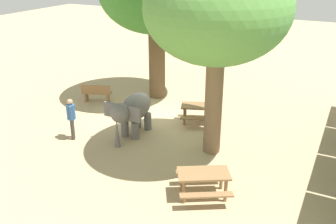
% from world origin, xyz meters
% --- Properties ---
extents(ground_plane, '(60.00, 60.00, 0.00)m').
position_xyz_m(ground_plane, '(0.00, 0.00, 0.00)').
color(ground_plane, tan).
extents(elephant, '(2.32, 1.57, 1.62)m').
position_xyz_m(elephant, '(1.72, -0.05, 1.03)').
color(elephant, slate).
rests_on(elephant, ground_plane).
extents(person_handler, '(0.42, 0.35, 1.62)m').
position_xyz_m(person_handler, '(3.03, -1.97, 0.95)').
color(person_handler, '#3F3833').
rests_on(person_handler, ground_plane).
extents(shade_tree_secondary, '(5.07, 4.64, 6.84)m').
position_xyz_m(shade_tree_secondary, '(1.57, 3.15, 4.99)').
color(shade_tree_secondary, brown).
rests_on(shade_tree_secondary, ground_plane).
extents(wooden_bench, '(0.86, 1.45, 0.88)m').
position_xyz_m(wooden_bench, '(-0.56, -3.50, 0.47)').
color(wooden_bench, olive).
rests_on(wooden_bench, ground_plane).
extents(picnic_table_near, '(2.03, 2.04, 0.78)m').
position_xyz_m(picnic_table_near, '(4.29, 3.91, 0.59)').
color(picnic_table_near, olive).
rests_on(picnic_table_near, ground_plane).
extents(picnic_table_far, '(1.92, 1.93, 0.78)m').
position_xyz_m(picnic_table_far, '(-0.55, 1.79, 0.59)').
color(picnic_table_far, brown).
rests_on(picnic_table_far, ground_plane).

